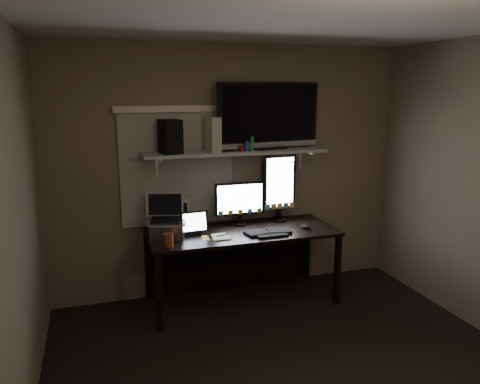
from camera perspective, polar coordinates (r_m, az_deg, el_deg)
name	(u,v)px	position (r m, az deg, el deg)	size (l,w,h in m)	color
ceiling	(316,14)	(3.02, 9.24, 20.67)	(3.60, 3.60, 0.00)	silver
back_wall	(231,171)	(4.74, -1.11, 2.57)	(3.60, 3.60, 0.00)	#695C4B
left_wall	(7,242)	(2.84, -26.54, -5.48)	(3.60, 3.60, 0.00)	#695C4B
window_blinds	(177,169)	(4.59, -7.65, 2.78)	(1.10, 0.02, 1.10)	#B9B2A6
desk	(238,244)	(4.68, -0.19, -6.38)	(1.80, 0.75, 0.73)	black
wall_shelf	(236,152)	(4.54, -0.49, 4.88)	(1.80, 0.35, 0.03)	#ACADA8
monitor_landscape	(240,203)	(4.65, -0.04, -1.39)	(0.50, 0.05, 0.44)	black
monitor_portrait	(279,187)	(4.80, 4.81, 0.57)	(0.35, 0.07, 0.70)	black
keyboard	(268,232)	(4.43, 3.46, -4.89)	(0.45, 0.18, 0.03)	black
mouse	(306,227)	(4.61, 8.00, -4.20)	(0.07, 0.12, 0.04)	black
notepad	(220,237)	(4.31, -2.39, -5.50)	(0.14, 0.20, 0.01)	silver
tablet	(194,223)	(4.37, -5.60, -3.80)	(0.26, 0.11, 0.23)	black
file_sorter	(176,215)	(4.59, -7.84, -2.77)	(0.22, 0.10, 0.27)	black
laptop	(167,217)	(4.31, -8.88, -2.99)	(0.35, 0.28, 0.39)	#BBBCC0
cup	(169,240)	(4.08, -8.71, -5.84)	(0.08, 0.08, 0.12)	maroon
sticky_notes	(214,238)	(4.30, -3.17, -5.58)	(0.27, 0.20, 0.00)	yellow
tv	(269,116)	(4.66, 3.54, 9.24)	(1.08, 0.19, 0.65)	black
game_console	(213,134)	(4.46, -3.34, 7.03)	(0.08, 0.27, 0.33)	silver
speaker	(170,137)	(4.36, -8.50, 6.70)	(0.17, 0.21, 0.31)	black
bottles	(247,144)	(4.49, 0.88, 5.86)	(0.21, 0.05, 0.14)	#A50F0C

